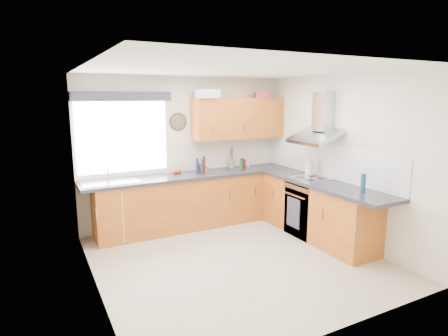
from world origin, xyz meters
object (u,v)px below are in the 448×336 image
oven (310,209)px  upper_cabinets (239,118)px  washing_machine (134,211)px  extractor_hood (319,123)px

oven → upper_cabinets: (-0.55, 1.32, 1.38)m
oven → washing_machine: size_ratio=1.05×
washing_machine → oven: bearing=-33.8°
oven → extractor_hood: (0.10, -0.00, 1.34)m
oven → upper_cabinets: 1.99m
oven → washing_machine: 2.78m
oven → upper_cabinets: bearing=112.5°
washing_machine → upper_cabinets: bearing=-4.7°
oven → upper_cabinets: upper_cabinets is taller
extractor_hood → upper_cabinets: (-0.65, 1.33, 0.03)m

